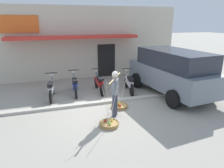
{
  "coord_description": "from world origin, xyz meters",
  "views": [
    {
      "loc": [
        -1.87,
        -7.13,
        3.37
      ],
      "look_at": [
        0.54,
        0.6,
        0.85
      ],
      "focal_mm": 32.72,
      "sensor_mm": 36.0,
      "label": 1
    }
  ],
  "objects_px": {
    "fruit_vendor": "(115,91)",
    "motorcycle_third_in_row": "(99,83)",
    "fruit_basket_right_side": "(119,106)",
    "motorcycle_second_in_row": "(75,85)",
    "parked_truck": "(172,71)",
    "fruit_basket_left_side": "(109,124)",
    "motorcycle_nearest_shop": "(51,89)",
    "motorcycle_end_of_row": "(129,83)"
  },
  "relations": [
    {
      "from": "motorcycle_second_in_row",
      "to": "parked_truck",
      "type": "height_order",
      "value": "parked_truck"
    },
    {
      "from": "fruit_basket_right_side",
      "to": "motorcycle_third_in_row",
      "type": "xyz_separation_m",
      "value": [
        -0.34,
        2.07,
        0.38
      ]
    },
    {
      "from": "fruit_vendor",
      "to": "parked_truck",
      "type": "distance_m",
      "value": 3.6
    },
    {
      "from": "fruit_basket_left_side",
      "to": "motorcycle_second_in_row",
      "type": "distance_m",
      "value": 3.52
    },
    {
      "from": "motorcycle_second_in_row",
      "to": "parked_truck",
      "type": "relative_size",
      "value": 0.37
    },
    {
      "from": "motorcycle_end_of_row",
      "to": "fruit_basket_right_side",
      "type": "bearing_deg",
      "value": -123.05
    },
    {
      "from": "fruit_basket_right_side",
      "to": "motorcycle_second_in_row",
      "type": "distance_m",
      "value": 2.63
    },
    {
      "from": "motorcycle_second_in_row",
      "to": "motorcycle_end_of_row",
      "type": "bearing_deg",
      "value": -10.4
    },
    {
      "from": "fruit_basket_left_side",
      "to": "fruit_basket_right_side",
      "type": "relative_size",
      "value": 1.0
    },
    {
      "from": "fruit_basket_right_side",
      "to": "motorcycle_second_in_row",
      "type": "height_order",
      "value": "fruit_basket_right_side"
    },
    {
      "from": "motorcycle_end_of_row",
      "to": "motorcycle_second_in_row",
      "type": "bearing_deg",
      "value": 169.6
    },
    {
      "from": "fruit_basket_left_side",
      "to": "motorcycle_second_in_row",
      "type": "xyz_separation_m",
      "value": [
        -0.68,
        3.43,
        0.38
      ]
    },
    {
      "from": "fruit_basket_left_side",
      "to": "motorcycle_nearest_shop",
      "type": "distance_m",
      "value": 3.64
    },
    {
      "from": "fruit_basket_right_side",
      "to": "motorcycle_end_of_row",
      "type": "bearing_deg",
      "value": 56.95
    },
    {
      "from": "parked_truck",
      "to": "fruit_vendor",
      "type": "bearing_deg",
      "value": -155.5
    },
    {
      "from": "motorcycle_nearest_shop",
      "to": "parked_truck",
      "type": "distance_m",
      "value": 5.57
    },
    {
      "from": "parked_truck",
      "to": "motorcycle_third_in_row",
      "type": "bearing_deg",
      "value": 158.79
    },
    {
      "from": "motorcycle_second_in_row",
      "to": "fruit_basket_left_side",
      "type": "bearing_deg",
      "value": -78.8
    },
    {
      "from": "motorcycle_third_in_row",
      "to": "motorcycle_end_of_row",
      "type": "height_order",
      "value": "same"
    },
    {
      "from": "motorcycle_end_of_row",
      "to": "fruit_basket_left_side",
      "type": "bearing_deg",
      "value": -122.7
    },
    {
      "from": "parked_truck",
      "to": "fruit_basket_left_side",
      "type": "bearing_deg",
      "value": -149.77
    },
    {
      "from": "motorcycle_end_of_row",
      "to": "motorcycle_nearest_shop",
      "type": "bearing_deg",
      "value": 176.77
    },
    {
      "from": "fruit_basket_right_side",
      "to": "parked_truck",
      "type": "distance_m",
      "value": 3.16
    },
    {
      "from": "fruit_basket_left_side",
      "to": "parked_truck",
      "type": "height_order",
      "value": "parked_truck"
    },
    {
      "from": "fruit_basket_right_side",
      "to": "fruit_vendor",
      "type": "bearing_deg",
      "value": -122.22
    },
    {
      "from": "fruit_vendor",
      "to": "motorcycle_third_in_row",
      "type": "bearing_deg",
      "value": 88.38
    },
    {
      "from": "fruit_vendor",
      "to": "motorcycle_nearest_shop",
      "type": "relative_size",
      "value": 0.93
    },
    {
      "from": "motorcycle_nearest_shop",
      "to": "parked_truck",
      "type": "relative_size",
      "value": 0.37
    },
    {
      "from": "fruit_basket_left_side",
      "to": "motorcycle_third_in_row",
      "type": "bearing_deg",
      "value": 81.73
    },
    {
      "from": "fruit_vendor",
      "to": "motorcycle_third_in_row",
      "type": "height_order",
      "value": "fruit_vendor"
    },
    {
      "from": "fruit_vendor",
      "to": "motorcycle_end_of_row",
      "type": "bearing_deg",
      "value": 57.19
    },
    {
      "from": "fruit_basket_right_side",
      "to": "motorcycle_end_of_row",
      "type": "distance_m",
      "value": 2.0
    },
    {
      "from": "motorcycle_end_of_row",
      "to": "parked_truck",
      "type": "height_order",
      "value": "parked_truck"
    },
    {
      "from": "fruit_basket_right_side",
      "to": "motorcycle_second_in_row",
      "type": "relative_size",
      "value": 0.8
    },
    {
      "from": "motorcycle_second_in_row",
      "to": "fruit_basket_right_side",
      "type": "bearing_deg",
      "value": -54.61
    },
    {
      "from": "parked_truck",
      "to": "motorcycle_end_of_row",
      "type": "bearing_deg",
      "value": 155.52
    },
    {
      "from": "fruit_basket_right_side",
      "to": "motorcycle_third_in_row",
      "type": "height_order",
      "value": "fruit_basket_right_side"
    },
    {
      "from": "motorcycle_third_in_row",
      "to": "motorcycle_second_in_row",
      "type": "bearing_deg",
      "value": 177.67
    },
    {
      "from": "motorcycle_nearest_shop",
      "to": "motorcycle_third_in_row",
      "type": "height_order",
      "value": "same"
    },
    {
      "from": "fruit_vendor",
      "to": "motorcycle_end_of_row",
      "type": "height_order",
      "value": "fruit_vendor"
    },
    {
      "from": "motorcycle_third_in_row",
      "to": "fruit_basket_right_side",
      "type": "bearing_deg",
      "value": -80.81
    },
    {
      "from": "motorcycle_second_in_row",
      "to": "motorcycle_end_of_row",
      "type": "distance_m",
      "value": 2.62
    }
  ]
}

